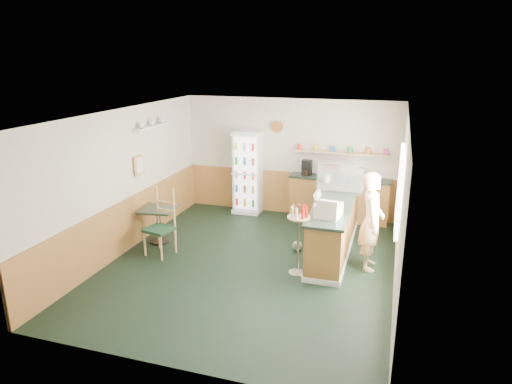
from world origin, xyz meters
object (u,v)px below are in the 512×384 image
at_px(drinks_fridge, 248,172).
at_px(shopkeeper, 371,221).
at_px(display_case, 341,178).
at_px(condiment_stand, 298,230).
at_px(cash_register, 328,210).
at_px(cafe_chair, 161,220).
at_px(cafe_table, 158,218).

bearing_deg(drinks_fridge, shopkeeper, -36.82).
bearing_deg(display_case, drinks_fridge, 156.56).
relative_size(shopkeeper, condiment_stand, 1.44).
bearing_deg(cash_register, display_case, 98.13).
height_order(condiment_stand, cafe_chair, cafe_chair).
relative_size(cafe_table, cafe_chair, 0.59).
relative_size(shopkeeper, cafe_chair, 1.38).
bearing_deg(shopkeeper, display_case, 24.29).
distance_m(cash_register, shopkeeper, 0.83).
height_order(cash_register, cafe_table, cash_register).
height_order(display_case, shopkeeper, shopkeeper).
xyz_separation_m(display_case, cafe_chair, (-3.10, -1.74, -0.61)).
height_order(cash_register, cafe_chair, cafe_chair).
height_order(shopkeeper, condiment_stand, shopkeeper).
height_order(drinks_fridge, cafe_table, drinks_fridge).
bearing_deg(shopkeeper, condiment_stand, 112.38).
bearing_deg(cash_register, drinks_fridge, 139.52).
distance_m(drinks_fridge, display_case, 2.52).
distance_m(drinks_fridge, condiment_stand, 3.39).
xyz_separation_m(drinks_fridge, cafe_table, (-1.10, -2.33, -0.47)).
bearing_deg(cafe_table, cafe_chair, -53.71).
bearing_deg(display_case, condiment_stand, -103.82).
relative_size(condiment_stand, cafe_chair, 0.96).
bearing_deg(display_case, cash_register, -90.00).
height_order(drinks_fridge, cafe_chair, drinks_fridge).
bearing_deg(condiment_stand, cash_register, 27.38).
relative_size(drinks_fridge, shopkeeper, 1.12).
xyz_separation_m(cafe_table, cafe_chair, (0.30, -0.41, 0.15)).
bearing_deg(cafe_chair, drinks_fridge, 85.73).
xyz_separation_m(display_case, cafe_table, (-3.40, -1.33, -0.76)).
relative_size(display_case, shopkeeper, 0.53).
bearing_deg(cash_register, cafe_chair, -169.46).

